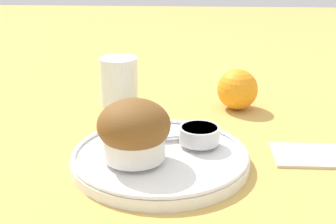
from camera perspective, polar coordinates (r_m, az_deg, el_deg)
name	(u,v)px	position (r m, az deg, el deg)	size (l,w,h in m)	color
ground_plane	(171,160)	(0.64, 0.32, -5.84)	(3.00, 3.00, 0.00)	tan
plate	(160,158)	(0.63, -0.96, -5.57)	(0.24, 0.24, 0.02)	white
muffin	(134,130)	(0.59, -4.17, -2.26)	(0.09, 0.09, 0.08)	silver
cream_ramekin	(199,134)	(0.64, 3.84, -2.67)	(0.06, 0.06, 0.02)	silver
berry_pair	(152,129)	(0.67, -1.99, -2.03)	(0.03, 0.02, 0.02)	#B7192D
butter_knife	(167,136)	(0.66, -0.18, -2.92)	(0.15, 0.06, 0.00)	silver
orange_fruit	(237,90)	(0.83, 8.47, 2.73)	(0.07, 0.07, 0.07)	orange
juice_glass	(119,82)	(0.84, -5.99, 3.71)	(0.07, 0.07, 0.09)	silver
folded_napkin	(322,154)	(0.68, 18.29, -4.91)	(0.14, 0.07, 0.01)	beige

